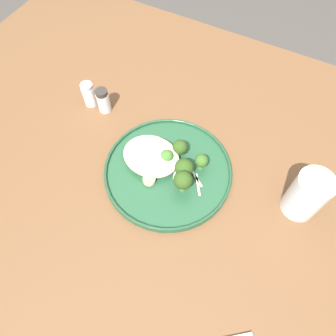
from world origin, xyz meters
name	(u,v)px	position (x,y,z in m)	size (l,w,h in m)	color
ground	(167,248)	(0.00, 0.00, 0.00)	(6.00, 6.00, 0.00)	#47423D
wooden_dining_table	(166,174)	(0.00, 0.00, 0.66)	(1.40, 1.00, 0.74)	brown
dinner_plate	(168,171)	(0.02, -0.03, 0.75)	(0.29, 0.29, 0.02)	#235133
noodle_bed	(151,156)	(-0.02, -0.03, 0.77)	(0.13, 0.11, 0.04)	beige
seared_scallop_front_small	(134,161)	(-0.06, -0.05, 0.76)	(0.03, 0.03, 0.01)	beige
seared_scallop_left_edge	(157,141)	(-0.03, 0.02, 0.76)	(0.02, 0.02, 0.01)	#DBB77A
seared_scallop_tilted_round	(150,180)	(0.00, -0.08, 0.76)	(0.03, 0.03, 0.01)	beige
seared_scallop_on_noodles	(148,166)	(-0.02, -0.05, 0.76)	(0.03, 0.03, 0.01)	#E5C689
seared_scallop_rear_pale	(148,157)	(-0.03, -0.03, 0.76)	(0.03, 0.03, 0.01)	#E5C689
broccoli_floret_tall_stalk	(184,168)	(0.06, -0.03, 0.78)	(0.04, 0.04, 0.05)	#7A994C
broccoli_floret_front_edge	(180,147)	(0.03, 0.02, 0.78)	(0.03, 0.03, 0.05)	#7A994C
broccoli_floret_rear_charred	(183,180)	(0.07, -0.06, 0.79)	(0.04, 0.04, 0.06)	#7A994C
broccoli_floret_right_tilted	(167,157)	(0.01, -0.02, 0.78)	(0.03, 0.03, 0.04)	#89A356
broccoli_floret_left_leaning	(201,161)	(0.08, 0.01, 0.78)	(0.03, 0.03, 0.04)	#7A994C
onion_sliver_long_sliver	(195,176)	(0.08, -0.02, 0.75)	(0.06, 0.01, 0.00)	silver
onion_sliver_short_strip	(198,185)	(0.10, -0.04, 0.75)	(0.05, 0.01, 0.00)	silver
onion_sliver_pale_crescent	(176,168)	(0.04, -0.02, 0.75)	(0.06, 0.01, 0.00)	silver
onion_sliver_curled_piece	(183,174)	(0.06, -0.03, 0.75)	(0.05, 0.01, 0.00)	silver
water_glass	(306,196)	(0.31, 0.02, 0.79)	(0.07, 0.07, 0.11)	silver
salt_shaker	(89,94)	(-0.25, 0.06, 0.77)	(0.03, 0.03, 0.07)	white
pepper_shaker	(103,101)	(-0.21, 0.06, 0.77)	(0.03, 0.03, 0.07)	white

